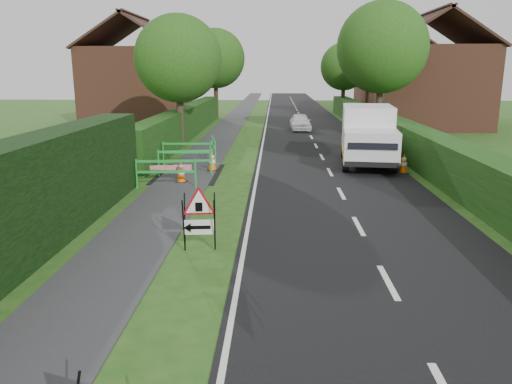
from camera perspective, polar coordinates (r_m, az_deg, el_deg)
name	(u,v)px	position (r m, az deg, el deg)	size (l,w,h in m)	color
ground	(254,305)	(8.80, -0.18, -12.77)	(120.00, 120.00, 0.00)	#1F4E16
road_surface	(301,117)	(43.10, 5.14, 8.50)	(6.00, 90.00, 0.02)	black
footpath	(236,117)	(43.18, -2.25, 8.55)	(2.00, 90.00, 0.02)	#2D2D30
hedge_west_far	(187,137)	(30.59, -7.89, 6.26)	(1.00, 24.00, 1.80)	#14380F
hedge_east	(404,154)	(24.96, 16.53, 4.14)	(1.20, 50.00, 1.50)	#14380F
house_west	(138,84)	(39.27, -13.34, 11.91)	(7.50, 7.40, 7.88)	brown
house_east_a	(429,85)	(37.44, 19.16, 11.45)	(7.50, 7.40, 7.88)	brown
house_east_b	(396,81)	(51.23, 15.73, 12.12)	(7.50, 7.40, 7.88)	brown
tree_nw	(178,59)	(26.34, -8.88, 14.81)	(4.40, 4.40, 6.70)	#2D2116
tree_ne	(382,48)	(30.50, 14.22, 15.71)	(5.20, 5.20, 7.79)	#2D2116
tree_fw	(215,59)	(42.17, -4.67, 14.95)	(4.80, 4.80, 7.24)	#2D2116
tree_fe	(344,67)	(46.27, 10.04, 13.93)	(4.20, 4.20, 6.33)	#2D2116
triangle_sign	(197,214)	(11.02, -6.73, -2.50)	(0.93, 0.93, 1.24)	black
works_van	(368,134)	(21.82, 12.66, 6.48)	(2.67, 5.53, 2.43)	silver
traffic_cone_0	(404,163)	(20.28, 16.52, 3.15)	(0.38, 0.38, 0.79)	black
traffic_cone_1	(378,152)	(22.72, 13.82, 4.41)	(0.38, 0.38, 0.79)	black
traffic_cone_2	(371,147)	(24.18, 13.01, 5.01)	(0.38, 0.38, 0.79)	black
traffic_cone_3	(181,172)	(18.08, -8.56, 2.33)	(0.38, 0.38, 0.79)	black
traffic_cone_4	(212,161)	(20.05, -5.03, 3.55)	(0.38, 0.38, 0.79)	black
ped_barrier_0	(166,169)	(17.30, -10.24, 2.55)	(2.08, 0.55, 1.00)	green
ped_barrier_1	(185,159)	(19.28, -8.12, 3.77)	(2.09, 0.72, 1.00)	green
ped_barrier_2	(187,151)	(21.28, -7.91, 4.72)	(2.07, 0.41, 1.00)	green
ped_barrier_3	(214,146)	(22.34, -4.87, 5.23)	(0.73, 2.09, 1.00)	green
redwhite_plank	(171,181)	(18.49, -9.65, 1.30)	(1.50, 0.04, 0.25)	red
hatchback_car	(300,122)	(33.77, 5.08, 7.99)	(1.32, 3.28, 1.12)	white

